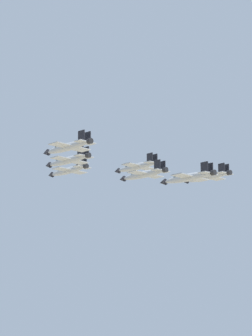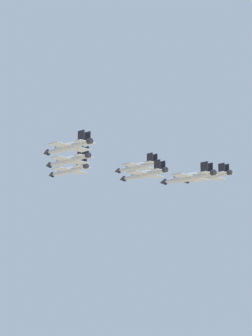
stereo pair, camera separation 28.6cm
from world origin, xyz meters
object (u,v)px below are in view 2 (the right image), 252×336
Objects in this scene: jet_left_outer at (67,147)px; jet_slot_rear at (143,174)px; jet_lead at (68,170)px; jet_left_wingman at (68,160)px; jet_right_wingman at (137,166)px; jet_trailing at (188,177)px; jet_right_outer at (207,177)px.

jet_slot_rear is at bearing -90.52° from jet_left_outer.
jet_slot_rear is (-17.87, 12.53, -2.29)m from jet_left_outer.
jet_left_wingman is at bearing 140.51° from jet_lead.
jet_right_wingman is 1.01× the size of jet_left_outer.
jet_lead reaches higher than jet_left_outer.
jet_left_outer is 25.80m from jet_trailing.
jet_left_wingman is (16.31, 4.25, -1.45)m from jet_lead.
jet_left_wingman is 1.03× the size of jet_slot_rear.
jet_right_wingman is at bearing -90.66° from jet_left_wingman.
jet_lead reaches higher than jet_trailing.
jet_left_outer is (16.31, 4.25, -1.26)m from jet_left_wingman.
jet_slot_rear is (14.74, 21.03, -5.00)m from jet_lead.
jet_trailing is at bearing -179.84° from jet_slot_rear.
jet_left_outer is at bearing 90.27° from jet_right_outer.
jet_trailing is at bearing -157.64° from jet_left_wingman.
jet_right_outer is (-35.75, 25.06, 0.48)m from jet_left_outer.
jet_right_outer is 22.00m from jet_slot_rear.
jet_right_outer is at bearing -138.76° from jet_lead.
jet_right_wingman reaches higher than jet_trailing.
jet_left_wingman is 28.59m from jet_trailing.
jet_lead is at bearing -40.88° from jet_left_outer.
jet_lead is 39.28m from jet_trailing.
jet_trailing is (22.11, 31.54, -7.66)m from jet_lead.
jet_right_outer is at bearing -112.08° from jet_left_wingman.
jet_right_wingman reaches higher than jet_left_wingman.
jet_right_outer is 1.00× the size of jet_trailing.
jet_slot_rear is at bearing -1.11° from jet_trailing.
jet_slot_rear is (16.31, 4.25, -5.65)m from jet_right_wingman.
jet_slot_rear is (17.87, -12.53, -2.77)m from jet_right_outer.
jet_slot_rear is at bearing 90.28° from jet_right_outer.
jet_right_outer is at bearing -89.84° from jet_slot_rear.
jet_right_wingman is 1.03× the size of jet_slot_rear.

